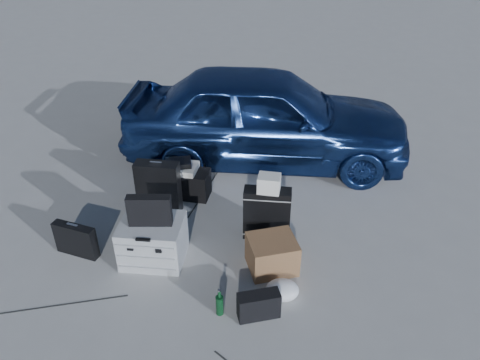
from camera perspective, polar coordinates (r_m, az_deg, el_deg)
name	(u,v)px	position (r m, az deg, el deg)	size (l,w,h in m)	color
ground	(202,284)	(4.60, -4.66, -12.52)	(60.00, 60.00, 0.00)	#A5A5A1
car	(266,116)	(6.27, 3.18, 7.82)	(1.51, 3.76, 1.28)	navy
pelican_case	(153,241)	(4.80, -10.55, -7.30)	(0.61, 0.50, 0.45)	#AAAEB0
laptop_bag	(149,211)	(4.56, -10.98, -3.68)	(0.42, 0.11, 0.32)	black
briefcase	(76,240)	(5.08, -19.38, -6.91)	(0.46, 0.10, 0.36)	black
suitcase_left	(159,188)	(5.40, -9.90, -0.93)	(0.49, 0.18, 0.64)	black
suitcase_right	(267,213)	(4.96, 3.30, -4.09)	(0.49, 0.18, 0.59)	black
white_carton	(269,184)	(4.73, 3.56, -0.44)	(0.22, 0.18, 0.18)	silver
duffel_bag	(181,183)	(5.73, -7.15, -0.33)	(0.68, 0.29, 0.34)	black
flat_box_white	(180,168)	(5.63, -7.34, 1.47)	(0.41, 0.31, 0.07)	silver
flat_box_black	(178,163)	(5.59, -7.53, 2.07)	(0.30, 0.21, 0.06)	black
cardboard_box	(272,254)	(4.66, 3.92, -9.00)	(0.45, 0.40, 0.34)	brown
plastic_bag	(282,290)	(4.43, 5.19, -13.20)	(0.30, 0.26, 0.17)	silver
messenger_bag	(259,305)	(4.23, 2.29, -15.02)	(0.37, 0.14, 0.26)	black
green_bottle	(220,302)	(4.24, -2.51, -14.66)	(0.07, 0.07, 0.28)	black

